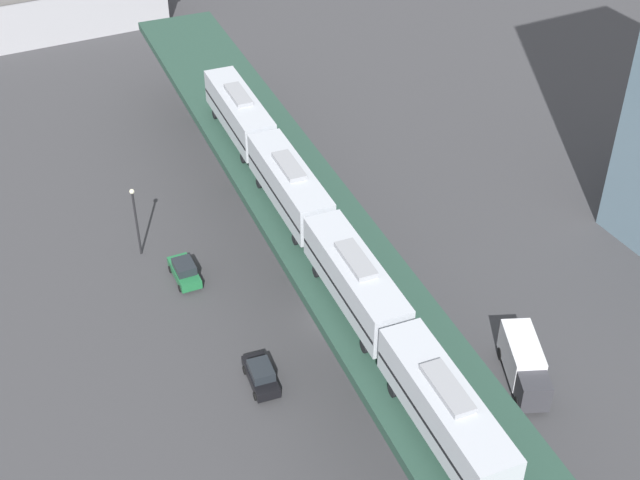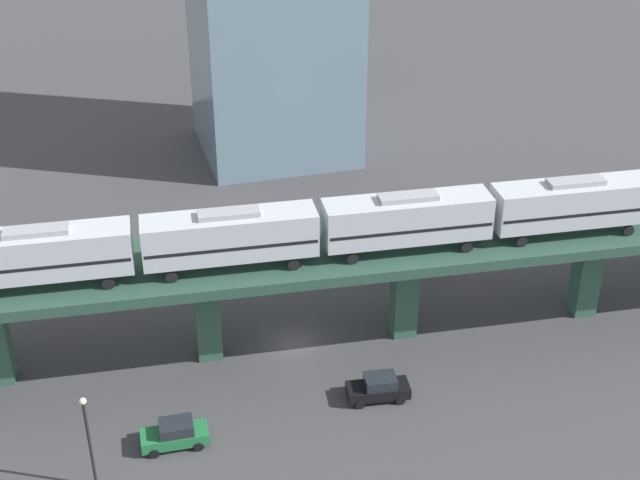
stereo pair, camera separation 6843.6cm
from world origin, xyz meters
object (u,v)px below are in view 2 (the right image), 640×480
(street_car_green, at_px, (175,434))
(delivery_truck, at_px, (405,241))
(street_car_black, at_px, (379,388))
(subway_train, at_px, (320,227))
(street_lamp, at_px, (88,435))

(street_car_green, distance_m, delivery_truck, 29.58)
(street_car_black, relative_size, delivery_truck, 0.61)
(subway_train, xyz_separation_m, delivery_truck, (11.50, -11.12, -9.10))
(subway_train, relative_size, street_lamp, 7.18)
(subway_train, height_order, delivery_truck, subway_train)
(subway_train, xyz_separation_m, street_lamp, (-9.38, 17.14, -6.75))
(street_car_green, xyz_separation_m, delivery_truck, (18.60, -22.99, 0.82))
(delivery_truck, xyz_separation_m, street_lamp, (-20.88, 28.26, 2.35))
(delivery_truck, height_order, street_lamp, street_lamp)
(street_car_green, height_order, street_lamp, street_lamp)
(subway_train, distance_m, street_lamp, 20.68)
(street_car_black, xyz_separation_m, street_lamp, (-3.14, 19.64, 3.17))
(street_car_black, height_order, street_lamp, street_lamp)
(subway_train, bearing_deg, street_car_green, 120.86)
(subway_train, height_order, street_lamp, subway_train)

